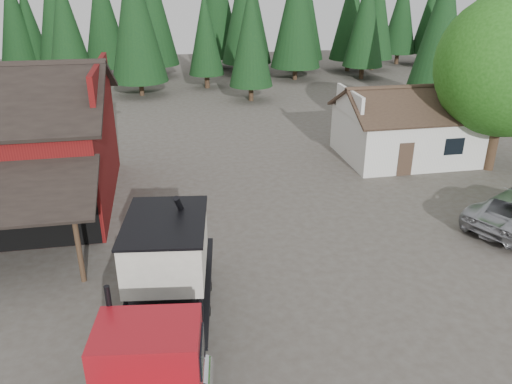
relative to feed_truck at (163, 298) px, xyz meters
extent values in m
plane|color=#484138|center=(2.52, 2.49, -2.06)|extent=(120.00, 120.00, 0.00)
cube|color=#621110|center=(-2.48, 12.49, 3.94)|extent=(0.25, 7.00, 2.00)
cylinder|color=#382619|center=(-3.08, 4.59, -0.66)|extent=(0.20, 0.20, 2.80)
cube|color=silver|center=(15.52, 15.49, -0.56)|extent=(8.00, 6.00, 3.00)
cube|color=#38281E|center=(15.52, 13.99, 1.69)|extent=(8.60, 3.42, 1.80)
cube|color=#38281E|center=(15.52, 16.99, 1.69)|extent=(8.60, 3.42, 1.80)
cube|color=silver|center=(11.52, 15.49, 1.69)|extent=(0.20, 4.20, 1.50)
cube|color=silver|center=(19.52, 15.49, 1.69)|extent=(0.20, 4.20, 1.50)
cube|color=#38281E|center=(14.02, 12.47, -1.06)|extent=(0.90, 0.06, 2.00)
cube|color=black|center=(17.02, 12.47, -0.46)|extent=(1.20, 0.06, 1.00)
cylinder|color=#382619|center=(19.52, 12.49, -0.46)|extent=(0.60, 0.60, 3.20)
sphere|color=#1F5613|center=(19.52, 12.49, 4.14)|extent=(8.00, 8.00, 8.00)
sphere|color=#1F5613|center=(18.32, 13.29, 2.94)|extent=(4.40, 4.40, 4.40)
cylinder|color=#382619|center=(8.52, 32.49, -1.26)|extent=(0.44, 0.44, 1.60)
cone|color=black|center=(8.52, 32.49, 3.84)|extent=(3.96, 3.96, 9.00)
cylinder|color=#382619|center=(24.52, 28.49, -1.26)|extent=(0.44, 0.44, 1.60)
cone|color=black|center=(24.52, 28.49, 4.84)|extent=(4.84, 4.84, 11.00)
cylinder|color=#382619|center=(-1.48, 36.49, -1.26)|extent=(0.44, 0.44, 1.60)
cone|color=black|center=(-1.48, 36.49, 5.34)|extent=(5.28, 5.28, 12.00)
cylinder|color=black|center=(-0.87, 2.02, -1.47)|extent=(0.52, 1.21, 1.17)
cylinder|color=black|center=(1.35, 1.73, -1.47)|extent=(0.52, 1.21, 1.17)
cylinder|color=black|center=(-0.68, 3.51, -1.47)|extent=(0.52, 1.21, 1.17)
cylinder|color=black|center=(1.55, 3.21, -1.47)|extent=(0.52, 1.21, 1.17)
cube|color=black|center=(0.02, 0.18, -1.05)|extent=(2.36, 9.26, 0.43)
cube|color=maroon|center=(-0.37, -2.73, 0.13)|extent=(2.78, 2.13, 1.98)
cube|color=black|center=(-0.48, -3.58, 0.45)|extent=(2.23, 0.38, 0.96)
cylinder|color=black|center=(-1.30, -1.64, 0.72)|extent=(0.17, 0.17, 1.92)
cube|color=black|center=(-0.23, -1.67, 0.08)|extent=(2.61, 0.47, 1.71)
cube|color=black|center=(0.21, 1.67, -0.76)|extent=(3.51, 6.50, 0.17)
cube|color=silver|center=(0.21, 1.67, 0.82)|extent=(2.90, 3.81, 1.71)
cone|color=silver|center=(0.21, 1.67, -0.24)|extent=(2.64, 2.64, 0.75)
cube|color=black|center=(0.21, 1.67, 1.70)|extent=(3.02, 3.93, 0.09)
cylinder|color=black|center=(1.04, 3.06, 0.72)|extent=(1.08, 2.26, 3.26)
cube|color=maroon|center=(-0.09, 4.29, -0.46)|extent=(0.75, 0.93, 0.48)
cylinder|color=silver|center=(0.94, -2.20, -1.15)|extent=(0.73, 1.14, 0.60)
cube|color=#9C1211|center=(0.22, 3.23, -1.76)|extent=(0.74, 1.12, 0.60)
camera|label=1|loc=(0.44, -12.63, 8.90)|focal=35.00mm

